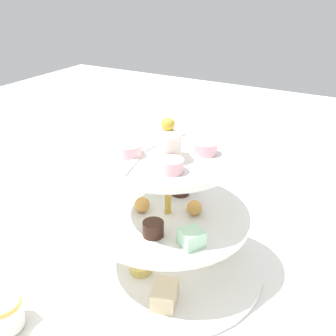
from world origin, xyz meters
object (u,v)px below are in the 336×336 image
Objects in this scene: teacup_with_saucer at (2,315)px; butter_knife_left at (315,232)px; tiered_serving_stand at (168,226)px; water_glass_tall_right at (147,172)px; butter_knife_right at (14,238)px.

teacup_with_saucer reaches higher than butter_knife_left.
butter_knife_left is at bearing 139.91° from tiered_serving_stand.
tiered_serving_stand is 2.61× the size of water_glass_tall_right.
butter_knife_left and butter_knife_right have the same top height.
tiered_serving_stand is at bearing 39.96° from water_glass_tall_right.
teacup_with_saucer reaches higher than butter_knife_right.
butter_knife_left is at bearing 96.19° from water_glass_tall_right.
tiered_serving_stand is 1.82× the size of butter_knife_left.
butter_knife_left is 0.56m from butter_knife_right.
butter_knife_left is (-0.45, 0.32, -0.02)m from teacup_with_saucer.
water_glass_tall_right is (-0.19, -0.16, -0.02)m from tiered_serving_stand.
water_glass_tall_right is 0.70× the size of butter_knife_right.
tiered_serving_stand is 0.26m from teacup_with_saucer.
tiered_serving_stand reaches higher than water_glass_tall_right.
teacup_with_saucer is (0.41, 0.03, -0.03)m from water_glass_tall_right.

